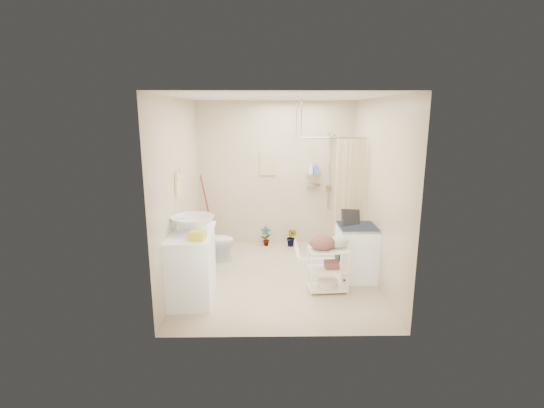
{
  "coord_description": "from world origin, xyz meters",
  "views": [
    {
      "loc": [
        -0.18,
        -5.47,
        2.4
      ],
      "look_at": [
        -0.1,
        0.25,
        1.06
      ],
      "focal_mm": 26.0,
      "sensor_mm": 36.0,
      "label": 1
    }
  ],
  "objects_px": {
    "vanity": "(192,265)",
    "laundry_rack": "(328,266)",
    "toilet": "(214,241)",
    "washing_machine": "(357,252)"
  },
  "relations": [
    {
      "from": "toilet",
      "to": "washing_machine",
      "type": "bearing_deg",
      "value": -105.16
    },
    {
      "from": "toilet",
      "to": "vanity",
      "type": "bearing_deg",
      "value": 178.62
    },
    {
      "from": "vanity",
      "to": "laundry_rack",
      "type": "bearing_deg",
      "value": 1.97
    },
    {
      "from": "vanity",
      "to": "laundry_rack",
      "type": "relative_size",
      "value": 1.4
    },
    {
      "from": "washing_machine",
      "to": "vanity",
      "type": "bearing_deg",
      "value": -166.04
    },
    {
      "from": "washing_machine",
      "to": "laundry_rack",
      "type": "relative_size",
      "value": 1.1
    },
    {
      "from": "toilet",
      "to": "laundry_rack",
      "type": "bearing_deg",
      "value": -120.82
    },
    {
      "from": "vanity",
      "to": "washing_machine",
      "type": "bearing_deg",
      "value": 11.34
    },
    {
      "from": "vanity",
      "to": "washing_machine",
      "type": "distance_m",
      "value": 2.37
    },
    {
      "from": "vanity",
      "to": "washing_machine",
      "type": "height_order",
      "value": "vanity"
    }
  ]
}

